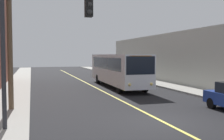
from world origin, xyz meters
TOP-DOWN VIEW (x-y plane):
  - ground_plane at (0.00, 0.00)m, footprint 120.00×120.00m
  - sidewalk_left at (-7.25, 10.00)m, footprint 2.50×90.00m
  - sidewalk_right at (7.25, 10.00)m, footprint 2.50×90.00m
  - lane_stripe_center at (0.00, 15.00)m, footprint 0.16×60.00m
  - building_right_warehouse at (14.50, 19.43)m, footprint 12.00×27.49m
  - city_bus at (2.20, 13.34)m, footprint 2.77×12.20m
  - utility_pole_near at (-6.99, 4.36)m, footprint 2.40×0.28m
  - traffic_signal_left_corner at (-5.41, 0.25)m, footprint 3.75×0.48m

SIDE VIEW (x-z plane):
  - ground_plane at x=0.00m, z-range 0.00..0.00m
  - lane_stripe_center at x=0.00m, z-range 0.00..0.01m
  - sidewalk_left at x=-7.25m, z-range 0.00..0.15m
  - sidewalk_right at x=7.25m, z-range 0.00..0.15m
  - city_bus at x=2.20m, z-range 0.22..3.42m
  - building_right_warehouse at x=14.50m, z-range 0.00..5.57m
  - traffic_signal_left_corner at x=-5.41m, z-range 1.30..7.30m
  - utility_pole_near at x=-6.99m, z-range 0.63..9.69m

